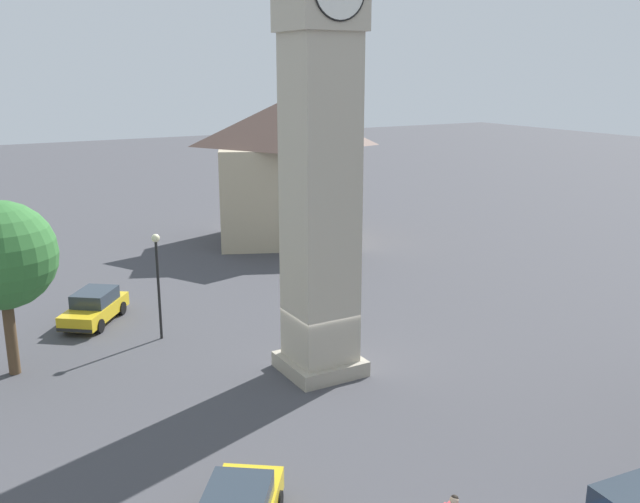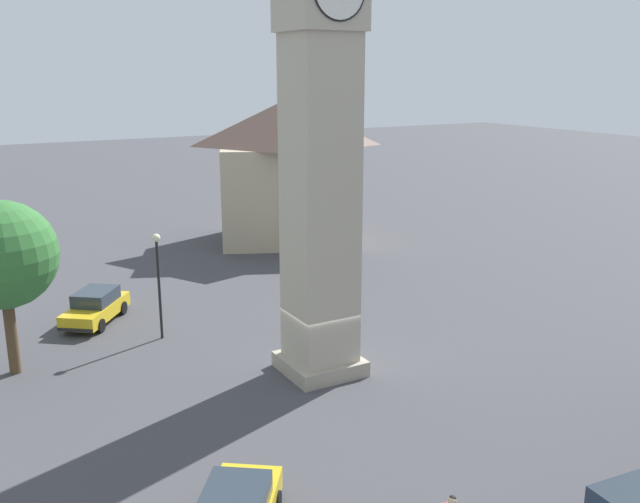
# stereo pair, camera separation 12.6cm
# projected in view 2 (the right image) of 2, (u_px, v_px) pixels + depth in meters

# --- Properties ---
(ground_plane) EXTENTS (200.00, 200.00, 0.00)m
(ground_plane) POSITION_uv_depth(u_px,v_px,m) (320.00, 371.00, 27.52)
(ground_plane) COLOR #424247
(clock_tower) EXTENTS (3.48, 3.48, 22.37)m
(clock_tower) POSITION_uv_depth(u_px,v_px,m) (320.00, 24.00, 24.20)
(clock_tower) COLOR #A59C89
(clock_tower) RESTS_ON ground
(car_blue_kerb) EXTENTS (3.85, 4.30, 1.53)m
(car_blue_kerb) POSITION_uv_depth(u_px,v_px,m) (96.00, 307.00, 32.69)
(car_blue_kerb) COLOR gold
(car_blue_kerb) RESTS_ON ground
(tree) EXTENTS (4.15, 4.15, 6.89)m
(tree) POSITION_uv_depth(u_px,v_px,m) (2.00, 255.00, 26.15)
(tree) COLOR brown
(tree) RESTS_ON ground
(building_terrace_right) EXTENTS (11.31, 10.24, 9.68)m
(building_terrace_right) POSITION_uv_depth(u_px,v_px,m) (287.00, 170.00, 47.37)
(building_terrace_right) COLOR tan
(building_terrace_right) RESTS_ON ground
(lamp_post) EXTENTS (0.36, 0.36, 4.78)m
(lamp_post) POSITION_uv_depth(u_px,v_px,m) (158.00, 269.00, 30.07)
(lamp_post) COLOR black
(lamp_post) RESTS_ON ground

